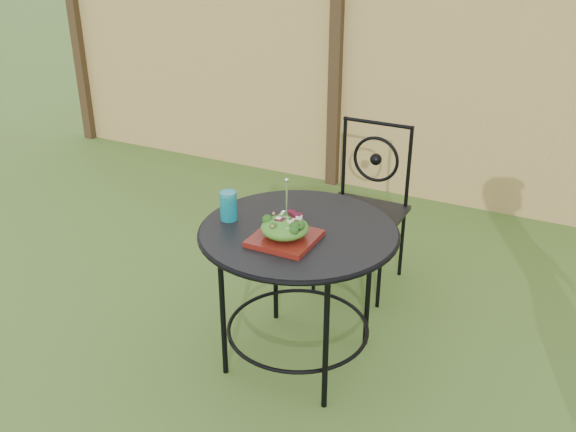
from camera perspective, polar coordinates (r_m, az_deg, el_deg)
The scene contains 8 objects.
ground at distance 3.19m, azimuth 10.30°, elevation -14.58°, with size 60.00×60.00×0.00m, color #2B4817.
fence at distance 4.74m, azimuth 19.37°, elevation 10.88°, with size 8.00×0.12×1.90m.
patio_table at distance 2.98m, azimuth 0.93°, elevation -3.52°, with size 0.92×0.92×0.72m.
patio_chair at distance 3.74m, azimuth 6.83°, elevation 1.18°, with size 0.46×0.46×0.95m.
salad_plate at distance 2.81m, azimuth -0.29°, elevation -2.00°, with size 0.27×0.27×0.02m, color #4A0D0A.
salad at distance 2.78m, azimuth -0.30°, elevation -1.05°, with size 0.21×0.21×0.08m, color #235614.
fork at distance 2.72m, azimuth -0.11°, elevation 1.35°, with size 0.01×0.01×0.18m, color silver.
drinking_glass at distance 2.99m, azimuth -5.32°, elevation 0.91°, with size 0.08×0.08×0.14m, color #0B7683.
Camera 1 is at (0.59, -2.39, 2.03)m, focal length 40.00 mm.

